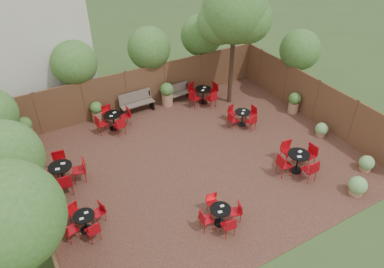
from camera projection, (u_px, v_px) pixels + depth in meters
ground at (200, 160)px, 14.41m from camera, size 80.00×80.00×0.00m
courtyard_paving at (200, 160)px, 14.40m from camera, size 12.00×10.00×0.02m
fence_back at (147, 86)px, 17.38m from camera, size 12.00×0.08×2.00m
fence_left at (36, 196)px, 11.40m from camera, size 0.08×10.00×2.00m
fence_right at (315, 101)px, 16.26m from camera, size 0.08×10.00×2.00m
neighbour_building at (20, 21)px, 15.95m from camera, size 5.00×4.00×8.00m
overhang_foliage at (110, 99)px, 13.05m from camera, size 15.61×10.72×2.72m
courtyard_tree at (235, 15)px, 15.65m from camera, size 2.96×2.89×5.94m
park_bench_left at (136, 102)px, 17.09m from camera, size 1.63×0.57×1.00m
park_bench_right at (177, 93)px, 17.99m from camera, size 1.41×0.54×0.85m
bistro_tables at (177, 147)px, 14.35m from camera, size 9.52×8.38×0.94m
planters at (143, 108)px, 16.48m from camera, size 11.90×4.40×1.17m
low_shrubs at (349, 162)px, 13.80m from camera, size 2.17×3.79×0.70m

